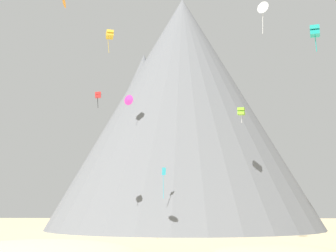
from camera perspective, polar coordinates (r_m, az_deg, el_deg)
rock_massif at (r=112.73m, az=0.83°, el=1.35°), size 87.28×87.28×57.38m
kite_magenta_mid at (r=71.41m, az=-4.93°, el=3.25°), size 1.54×0.89×1.63m
kite_gold_high at (r=92.24m, az=-7.25°, el=11.20°), size 1.76×1.84×4.63m
kite_cyan_low at (r=80.05m, az=-0.54°, el=-6.30°), size 0.70×0.35×5.38m
kite_lime_mid at (r=86.54m, az=9.08°, el=1.80°), size 1.56×1.54×2.84m
kite_orange_high at (r=65.92m, az=-12.73°, el=14.84°), size 1.33×1.90×1.71m
kite_red_mid at (r=76.47m, az=-8.68°, el=3.81°), size 1.06×1.02×2.70m
kite_white_high at (r=89.90m, az=11.74°, el=14.16°), size 2.18×1.87×6.41m
kite_teal_mid at (r=50.69m, az=17.77°, el=11.14°), size 1.16×1.18×2.73m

